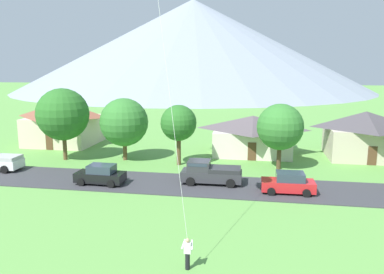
{
  "coord_description": "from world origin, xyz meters",
  "views": [
    {
      "loc": [
        2.36,
        -4.64,
        10.23
      ],
      "look_at": [
        -1.33,
        16.95,
        6.06
      ],
      "focal_mm": 35.68,
      "sensor_mm": 36.0,
      "label": 1
    }
  ],
  "objects": [
    {
      "name": "road_strip",
      "position": [
        0.0,
        26.42,
        0.04
      ],
      "size": [
        160.0,
        6.07,
        0.08
      ],
      "primitive_type": "cube",
      "color": "#38383D",
      "rests_on": "ground"
    },
    {
      "name": "mountain_east_ridge",
      "position": [
        -23.96,
        152.25,
        17.95
      ],
      "size": [
        139.72,
        139.72,
        35.91
      ],
      "primitive_type": "cone",
      "color": "gray",
      "rests_on": "ground"
    },
    {
      "name": "mountain_far_west_ridge",
      "position": [
        -37.4,
        159.03,
        14.93
      ],
      "size": [
        78.02,
        78.02,
        29.85
      ],
      "primitive_type": "cone",
      "color": "slate",
      "rests_on": "ground"
    },
    {
      "name": "house_leftmost",
      "position": [
        -22.39,
        40.82,
        2.89
      ],
      "size": [
        8.93,
        7.92,
        5.57
      ],
      "color": "beige",
      "rests_on": "ground"
    },
    {
      "name": "house_left_center",
      "position": [
        1.99,
        39.49,
        2.3
      ],
      "size": [
        9.37,
        7.5,
        4.44
      ],
      "color": "beige",
      "rests_on": "ground"
    },
    {
      "name": "house_right_center",
      "position": [
        14.24,
        39.45,
        2.69
      ],
      "size": [
        8.52,
        7.22,
        5.2
      ],
      "color": "beige",
      "rests_on": "ground"
    },
    {
      "name": "tree_near_left",
      "position": [
        -11.64,
        33.98,
        4.15
      ],
      "size": [
        5.18,
        5.18,
        6.75
      ],
      "color": "brown",
      "rests_on": "ground"
    },
    {
      "name": "tree_left_of_center",
      "position": [
        -18.13,
        32.99,
        4.98
      ],
      "size": [
        5.6,
        5.6,
        7.79
      ],
      "color": "brown",
      "rests_on": "ground"
    },
    {
      "name": "tree_center",
      "position": [
        4.67,
        33.06,
        4.23
      ],
      "size": [
        4.55,
        4.55,
        6.53
      ],
      "color": "#4C3823",
      "rests_on": "ground"
    },
    {
      "name": "tree_near_right",
      "position": [
        -5.45,
        32.94,
        4.37
      ],
      "size": [
        3.69,
        3.69,
        6.24
      ],
      "color": "brown",
      "rests_on": "ground"
    },
    {
      "name": "parked_car_black_west_end",
      "position": [
        -10.78,
        25.31,
        0.87
      ],
      "size": [
        4.24,
        2.16,
        1.68
      ],
      "color": "black",
      "rests_on": "road_strip"
    },
    {
      "name": "parked_car_red_mid_west",
      "position": [
        5.05,
        25.63,
        0.87
      ],
      "size": [
        4.25,
        2.17,
        1.68
      ],
      "color": "red",
      "rests_on": "road_strip"
    },
    {
      "name": "pickup_truck_charcoal_west_side",
      "position": [
        -1.48,
        27.02,
        1.06
      ],
      "size": [
        5.23,
        2.39,
        1.99
      ],
      "color": "#333338",
      "rests_on": "road_strip"
    }
  ]
}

